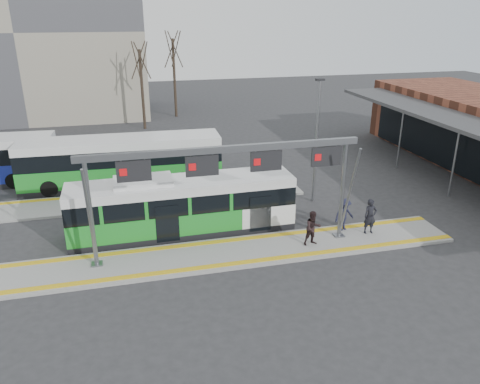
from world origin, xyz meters
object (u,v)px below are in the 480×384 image
object	(u,v)px
gantry	(227,168)
passenger_a	(370,216)
hero_bus	(182,206)
passenger_b	(313,228)
passenger_c	(344,214)

from	to	relation	value
gantry	passenger_a	bearing A→B (deg)	0.03
passenger_a	hero_bus	bearing A→B (deg)	165.33
passenger_a	passenger_b	xyz separation A→B (m)	(-3.36, -0.49, -0.05)
gantry	passenger_c	xyz separation A→B (m)	(6.39, 0.67, -3.27)
hero_bus	passenger_c	bearing A→B (deg)	-15.17
passenger_a	passenger_c	world-z (taller)	passenger_a
passenger_a	passenger_c	size ratio (longest dim) A/B	1.06
gantry	passenger_a	size ratio (longest dim) A/B	6.99
passenger_b	hero_bus	bearing A→B (deg)	144.84
passenger_b	passenger_a	bearing A→B (deg)	1.93
hero_bus	passenger_a	xyz separation A→B (m)	(9.34, -2.79, -0.38)
gantry	passenger_a	world-z (taller)	gantry
gantry	passenger_b	distance (m)	5.31
passenger_c	hero_bus	bearing A→B (deg)	153.65
hero_bus	passenger_b	world-z (taller)	hero_bus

